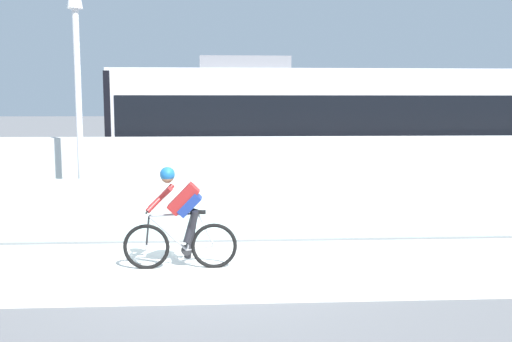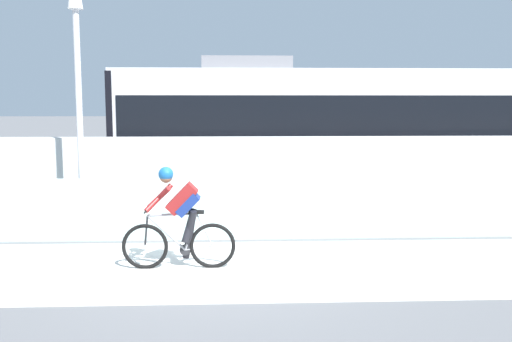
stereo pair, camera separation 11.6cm
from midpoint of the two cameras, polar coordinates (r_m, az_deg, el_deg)
The scene contains 9 objects.
ground_plane at distance 8.98m, azimuth -3.62°, elevation -9.81°, with size 200.00×200.00×0.00m, color slate.
bike_path_deck at distance 8.98m, azimuth -3.62°, elevation -9.77°, with size 32.00×3.20×0.01m, color silver.
glass_parapet at distance 10.64m, azimuth -3.47°, elevation -3.86°, with size 32.00×0.05×1.19m, color silver.
concrete_barrier_wall at distance 12.36m, azimuth -3.35°, elevation -0.80°, with size 32.00×0.36×1.84m, color silver.
tram_rail_near at distance 14.96m, azimuth -3.20°, elevation -3.00°, with size 32.00×0.08×0.01m, color #595654.
tram_rail_far at distance 16.37m, azimuth -3.15°, elevation -2.13°, with size 32.00×0.08×0.01m, color #595654.
tram at distance 15.66m, azimuth 6.51°, elevation 4.37°, with size 11.06×2.54×3.81m.
cyclist_on_bike at distance 8.82m, azimuth -7.46°, elevation -4.92°, with size 1.77×0.58×1.61m.
lamp_post_antenna at distance 11.12m, azimuth -17.36°, elevation 10.28°, with size 0.28×0.28×5.20m.
Camera 2 is at (0.23, -8.60, 2.59)m, focal length 39.43 mm.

